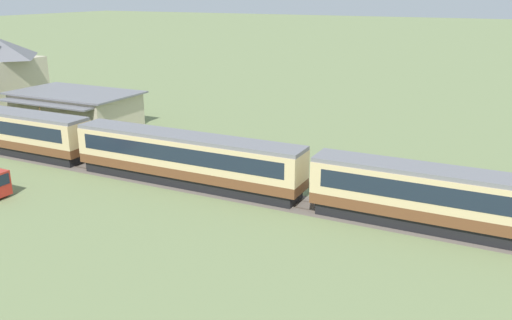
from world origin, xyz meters
The scene contains 3 objects.
passenger_train centered at (-28.78, 0.98, 2.37)m, with size 107.75×2.97×4.27m.
railway_track centered at (-33.13, 0.98, 0.01)m, with size 165.14×3.60×0.04m.
station_building centered at (-52.13, 12.36, 2.05)m, with size 14.87×9.91×4.04m.
Camera 1 is at (-4.91, -34.57, 15.54)m, focal length 38.00 mm.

